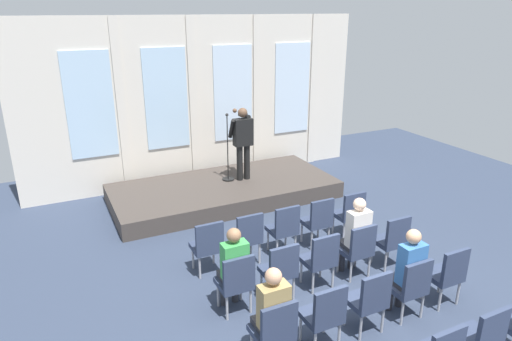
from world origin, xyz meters
name	(u,v)px	position (x,y,z in m)	size (l,w,h in m)	color
ground_plane	(353,319)	(0.00, 0.00, 0.00)	(16.09, 16.09, 0.00)	#2D384C
rear_partition	(202,101)	(0.04, 6.18, 1.99)	(8.36, 0.14, 3.95)	silver
stage_platform	(224,191)	(0.00, 4.76, 0.18)	(4.96, 2.26, 0.37)	#3F3833
speaker	(243,139)	(0.50, 4.82, 1.33)	(0.52, 0.69, 1.66)	black
mic_stand	(228,166)	(0.18, 4.93, 0.70)	(0.28, 0.28, 1.55)	black
chair_r0_c0	(208,244)	(-1.40, 1.99, 0.53)	(0.46, 0.44, 0.94)	#99999E
chair_r0_c1	(247,235)	(-0.70, 1.99, 0.53)	(0.46, 0.44, 0.94)	#99999E
chair_r0_c2	(284,227)	(0.00, 1.99, 0.53)	(0.46, 0.44, 0.94)	#99999E
chair_r0_c3	(318,219)	(0.70, 1.99, 0.53)	(0.46, 0.44, 0.94)	#99999E
chair_r0_c4	(350,212)	(1.40, 1.99, 0.53)	(0.46, 0.44, 0.94)	#99999E
chair_r1_c0	(236,280)	(-1.40, 0.85, 0.53)	(0.46, 0.44, 0.94)	#99999E
audience_r1_c0	(233,265)	(-1.40, 0.93, 0.73)	(0.36, 0.39, 1.31)	#2D2D33
chair_r1_c1	(280,268)	(-0.70, 0.85, 0.53)	(0.46, 0.44, 0.94)	#99999E
chair_r1_c2	(321,257)	(0.00, 0.85, 0.53)	(0.46, 0.44, 0.94)	#99999E
chair_r1_c3	(358,247)	(0.70, 0.85, 0.53)	(0.46, 0.44, 0.94)	#99999E
audience_r1_c3	(356,233)	(0.70, 0.93, 0.75)	(0.36, 0.39, 1.36)	#2D2D33
chair_r1_c4	(392,238)	(1.40, 0.85, 0.53)	(0.46, 0.44, 0.94)	#99999E
chair_r2_c0	(275,329)	(-1.40, -0.29, 0.53)	(0.46, 0.44, 0.94)	#99999E
audience_r2_c0	(272,311)	(-1.40, -0.20, 0.74)	(0.36, 0.39, 1.33)	#2D2D33
chair_r2_c1	(324,313)	(-0.70, -0.29, 0.53)	(0.46, 0.44, 0.94)	#99999E
chair_r2_c2	(369,298)	(0.00, -0.29, 0.53)	(0.46, 0.44, 0.94)	#99999E
chair_r2_c3	(410,285)	(0.70, -0.29, 0.53)	(0.46, 0.44, 0.94)	#99999E
audience_r2_c3	(408,268)	(0.70, -0.21, 0.75)	(0.36, 0.39, 1.35)	#2D2D33
chair_r2_c4	(447,272)	(1.40, -0.29, 0.53)	(0.46, 0.44, 0.94)	#99999E
chair_r3_c3	(482,336)	(0.70, -1.42, 0.53)	(0.46, 0.44, 0.94)	#99999E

